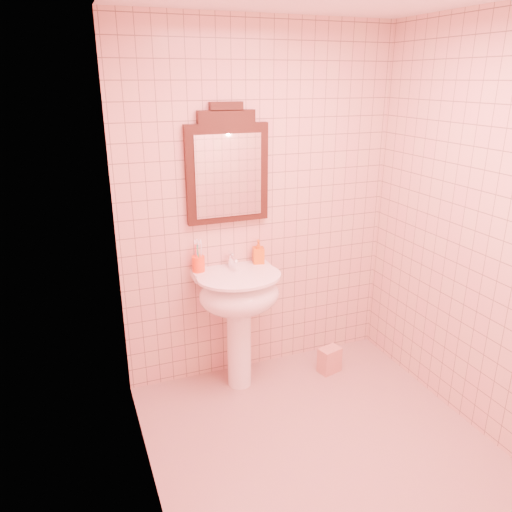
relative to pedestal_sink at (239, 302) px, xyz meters
name	(u,v)px	position (x,y,z in m)	size (l,w,h in m)	color
floor	(327,454)	(0.24, -0.87, -0.66)	(2.20, 2.20, 0.00)	tan
back_wall	(260,208)	(0.24, 0.23, 0.59)	(2.00, 0.02, 2.50)	beige
pedestal_sink	(239,302)	(0.00, 0.00, 0.00)	(0.58, 0.58, 0.86)	white
faucet	(232,260)	(0.00, 0.14, 0.26)	(0.04, 0.16, 0.11)	white
mirror	(227,169)	(0.00, 0.20, 0.89)	(0.57, 0.06, 0.79)	black
toothbrush_cup	(198,264)	(-0.23, 0.16, 0.26)	(0.09, 0.09, 0.20)	#FF4215
soap_dispenser	(258,252)	(0.21, 0.16, 0.29)	(0.08, 0.08, 0.17)	orange
towel	(329,360)	(0.69, -0.09, -0.56)	(0.16, 0.11, 0.20)	#E38B85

